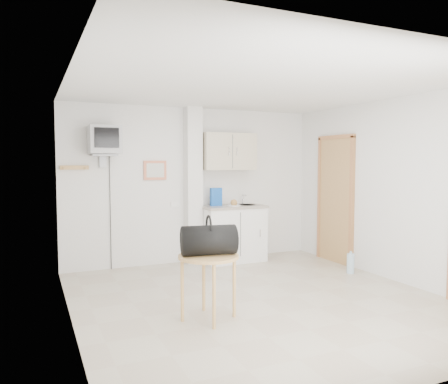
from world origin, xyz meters
name	(u,v)px	position (x,y,z in m)	size (l,w,h in m)	color
ground	(260,300)	(0.00, 0.00, 0.00)	(4.50, 4.50, 0.00)	#B7AB95
room_envelope	(275,170)	(0.24, 0.09, 1.54)	(4.24, 4.54, 2.55)	white
kitchenette	(232,212)	(0.57, 2.00, 0.80)	(1.03, 0.58, 2.10)	white
crt_television	(104,141)	(-1.45, 2.02, 1.94)	(0.44, 0.45, 2.15)	slate
round_table	(208,264)	(-0.79, -0.33, 0.59)	(0.63, 0.63, 0.68)	tan
duffel_bag	(209,240)	(-0.79, -0.33, 0.83)	(0.60, 0.40, 0.41)	black
water_bottle	(351,263)	(1.81, 0.54, 0.15)	(0.11, 0.11, 0.33)	#A8C9DE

